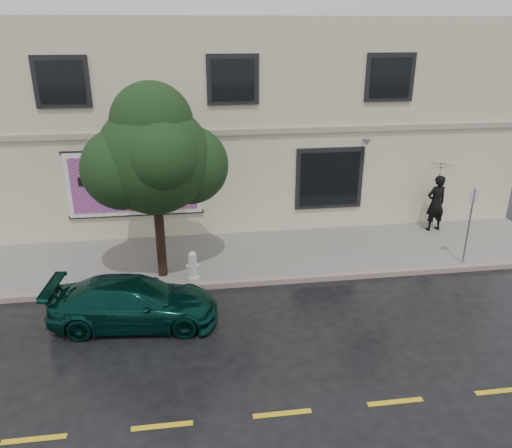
{
  "coord_description": "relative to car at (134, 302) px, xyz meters",
  "views": [
    {
      "loc": [
        -1.51,
        -10.66,
        6.68
      ],
      "look_at": [
        0.32,
        2.2,
        1.54
      ],
      "focal_mm": 35.0,
      "sensor_mm": 36.0,
      "label": 1
    }
  ],
  "objects": [
    {
      "name": "pedestrian",
      "position": [
        9.72,
        4.3,
        0.55
      ],
      "size": [
        0.78,
        0.57,
        1.95
      ],
      "primitive_type": "imported",
      "rotation": [
        0.0,
        0.0,
        3.3
      ],
      "color": "black",
      "rests_on": "sidewalk"
    },
    {
      "name": "curb",
      "position": [
        2.94,
        1.5,
        -0.5
      ],
      "size": [
        20.0,
        0.18,
        0.16
      ],
      "primitive_type": "cube",
      "color": "gray",
      "rests_on": "ground"
    },
    {
      "name": "billboard",
      "position": [
        -0.26,
        4.91,
        1.48
      ],
      "size": [
        4.3,
        0.16,
        2.2
      ],
      "color": "white",
      "rests_on": "ground"
    },
    {
      "name": "building",
      "position": [
        2.94,
        8.99,
        2.92
      ],
      "size": [
        20.0,
        8.12,
        7.0
      ],
      "color": "beige",
      "rests_on": "ground"
    },
    {
      "name": "road_marking",
      "position": [
        2.94,
        -3.5,
        -0.57
      ],
      "size": [
        19.0,
        0.12,
        0.01
      ],
      "primitive_type": "cube",
      "color": "gold",
      "rests_on": "ground"
    },
    {
      "name": "fire_hydrant",
      "position": [
        1.44,
        1.8,
        -0.01
      ],
      "size": [
        0.35,
        0.33,
        0.85
      ],
      "rotation": [
        0.0,
        0.0,
        -0.09
      ],
      "color": "beige",
      "rests_on": "sidewalk"
    },
    {
      "name": "ground",
      "position": [
        2.94,
        -0.0,
        -0.58
      ],
      "size": [
        90.0,
        90.0,
        0.0
      ],
      "primitive_type": "plane",
      "color": "black",
      "rests_on": "ground"
    },
    {
      "name": "car",
      "position": [
        0.0,
        0.0,
        0.0
      ],
      "size": [
        4.11,
        2.12,
        1.15
      ],
      "primitive_type": "imported",
      "rotation": [
        0.0,
        0.0,
        1.47
      ],
      "color": "#08312A",
      "rests_on": "ground"
    },
    {
      "name": "sign_pole",
      "position": [
        9.39,
        1.7,
        0.98
      ],
      "size": [
        0.28,
        0.08,
        2.32
      ],
      "rotation": [
        0.0,
        0.0,
        0.2
      ],
      "color": "gray",
      "rests_on": "sidewalk"
    },
    {
      "name": "umbrella",
      "position": [
        9.72,
        4.3,
        1.88
      ],
      "size": [
        1.24,
        1.24,
        0.71
      ],
      "primitive_type": "imported",
      "rotation": [
        0.0,
        0.0,
        -0.36
      ],
      "color": "black",
      "rests_on": "pedestrian"
    },
    {
      "name": "sidewalk",
      "position": [
        2.94,
        3.25,
        -0.5
      ],
      "size": [
        20.0,
        3.5,
        0.15
      ],
      "primitive_type": "cube",
      "color": "gray",
      "rests_on": "ground"
    },
    {
      "name": "street_tree",
      "position": [
        0.59,
        2.2,
        2.94
      ],
      "size": [
        2.94,
        2.94,
        4.85
      ],
      "color": "black",
      "rests_on": "sidewalk"
    }
  ]
}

